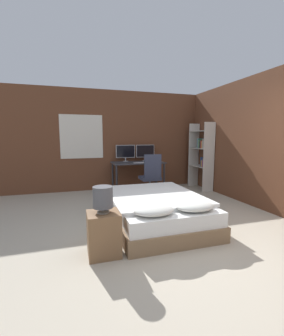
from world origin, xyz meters
The scene contains 13 objects.
ground_plane centered at (0.00, 0.00, 0.00)m, with size 20.00×20.00×0.00m, color #B2A893.
wall_back centered at (-0.02, 3.94, 1.35)m, with size 12.00×0.08×2.70m.
wall_side_right centered at (1.88, 1.50, 1.35)m, with size 0.06×12.00×2.70m.
bed centered at (-0.43, 1.14, 0.24)m, with size 1.47×2.02×0.56m.
nightstand centered at (-1.40, 0.37, 0.27)m, with size 0.39×0.37×0.54m.
bedside_lamp centered at (-1.40, 0.37, 0.73)m, with size 0.24×0.24×0.32m.
desk centered at (-0.05, 3.52, 0.68)m, with size 1.39×0.69×0.78m.
monitor_left centered at (-0.34, 3.77, 1.04)m, with size 0.53×0.16×0.45m.
monitor_right centered at (0.23, 3.77, 1.04)m, with size 0.53×0.16×0.45m.
keyboard centered at (-0.05, 3.28, 0.79)m, with size 0.37×0.13×0.02m.
computer_mouse centered at (0.22, 3.28, 0.80)m, with size 0.07×0.05×0.04m.
office_chair centered at (0.04, 2.75, 0.42)m, with size 0.52×0.52×1.05m.
bookshelf centered at (1.67, 3.13, 1.04)m, with size 0.33×0.80×1.83m.
Camera 1 is at (-1.71, -2.26, 1.44)m, focal length 24.00 mm.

